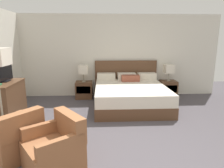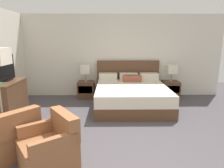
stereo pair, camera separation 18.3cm
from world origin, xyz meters
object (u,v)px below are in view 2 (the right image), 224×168
(nightstand_left, at_px, (86,90))
(table_lamp_right, at_px, (172,69))
(table_lamp_left, at_px, (85,70))
(tv, at_px, (6,68))
(armchair_companion, at_px, (50,148))
(nightstand_right, at_px, (170,89))
(dresser, at_px, (7,99))
(bed, at_px, (131,94))
(armchair_by_window, at_px, (12,137))

(nightstand_left, bearing_deg, table_lamp_right, 0.03)
(table_lamp_right, bearing_deg, table_lamp_left, 180.00)
(table_lamp_right, xyz_separation_m, tv, (-4.22, -1.50, 0.25))
(armchair_companion, bearing_deg, table_lamp_left, 88.31)
(nightstand_right, bearing_deg, dresser, -159.39)
(bed, bearing_deg, armchair_by_window, -131.79)
(bed, height_order, table_lamp_right, bed)
(dresser, distance_m, tv, 0.70)
(bed, height_order, table_lamp_left, bed)
(nightstand_right, distance_m, table_lamp_right, 0.62)
(table_lamp_left, bearing_deg, table_lamp_right, 0.00)
(bed, relative_size, nightstand_left, 4.17)
(nightstand_right, bearing_deg, table_lamp_right, 90.00)
(armchair_by_window, relative_size, armchair_companion, 1.01)
(nightstand_right, xyz_separation_m, armchair_by_window, (-3.40, -3.11, 0.03))
(tv, bearing_deg, bed, 14.13)
(bed, xyz_separation_m, armchair_companion, (-1.41, -2.67, -0.03))
(armchair_by_window, bearing_deg, armchair_companion, -25.38)
(bed, distance_m, dresser, 3.03)
(table_lamp_left, distance_m, tv, 2.21)
(nightstand_right, xyz_separation_m, armchair_companion, (-2.71, -3.43, 0.03))
(nightstand_right, relative_size, dresser, 0.49)
(dresser, bearing_deg, table_lamp_right, 20.63)
(armchair_companion, bearing_deg, dresser, 129.24)
(bed, xyz_separation_m, table_lamp_left, (-1.31, 0.76, 0.57))
(table_lamp_left, bearing_deg, tv, -137.00)
(nightstand_right, relative_size, table_lamp_left, 1.01)
(armchair_by_window, distance_m, armchair_companion, 0.76)
(bed, height_order, armchair_by_window, bed)
(table_lamp_left, height_order, armchair_companion, table_lamp_left)
(table_lamp_right, bearing_deg, dresser, -159.37)
(bed, relative_size, armchair_by_window, 2.20)
(nightstand_left, relative_size, table_lamp_right, 1.01)
(armchair_companion, bearing_deg, nightstand_left, 88.31)
(dresser, bearing_deg, nightstand_left, 44.64)
(dresser, bearing_deg, armchair_by_window, -61.63)
(nightstand_right, distance_m, armchair_by_window, 4.61)
(table_lamp_right, height_order, armchair_by_window, table_lamp_right)
(table_lamp_left, relative_size, tv, 0.68)
(bed, distance_m, armchair_by_window, 3.14)
(table_lamp_left, bearing_deg, dresser, -135.33)
(nightstand_left, relative_size, armchair_companion, 0.53)
(table_lamp_left, xyz_separation_m, armchair_by_window, (-0.79, -3.11, -0.59))
(table_lamp_left, distance_m, armchair_companion, 3.48)
(nightstand_right, bearing_deg, nightstand_left, 180.00)
(bed, distance_m, nightstand_right, 1.51)
(nightstand_right, distance_m, table_lamp_left, 2.69)
(bed, relative_size, dresser, 2.06)
(tv, xyz_separation_m, armchair_by_window, (0.82, -1.61, -0.85))
(table_lamp_right, relative_size, dresser, 0.49)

